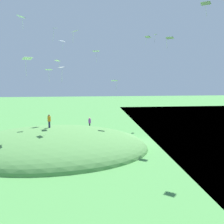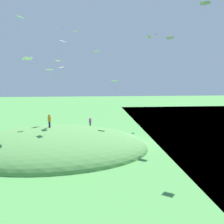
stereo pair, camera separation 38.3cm
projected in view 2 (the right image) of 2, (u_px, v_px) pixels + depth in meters
The scene contains 18 objects.
ground_plane at pixel (141, 143), 34.77m from camera, with size 160.00×160.00×0.00m, color #488A43.
grass_hill at pixel (54, 150), 31.51m from camera, with size 24.62×17.43×5.61m, color #508845.
person_walking_path at pixel (49, 119), 31.57m from camera, with size 0.49×0.49×1.75m.
person_on_hilltop at pixel (90, 121), 38.69m from camera, with size 0.53×0.53×1.83m.
kite_0 at pixel (62, 68), 29.66m from camera, with size 0.97×1.00×1.88m.
kite_1 at pixel (115, 81), 32.99m from camera, with size 0.88×0.63×1.44m.
kite_2 at pixel (20, 17), 22.31m from camera, with size 0.64×0.89×1.28m.
kite_3 at pixel (170, 38), 30.79m from camera, with size 1.17×1.10×1.41m.
kite_4 at pixel (58, 61), 37.29m from camera, with size 1.08×1.09×1.43m.
kite_5 at pixel (205, 3), 23.32m from camera, with size 1.10×1.05×1.35m.
kite_6 at pixel (156, 35), 44.38m from camera, with size 0.51×0.70×1.53m.
kite_7 at pixel (49, 70), 37.27m from camera, with size 1.09×0.78×1.93m.
kite_8 at pixel (75, 32), 33.15m from camera, with size 1.05×1.22×1.77m.
kite_9 at pixel (27, 59), 27.84m from camera, with size 1.30×1.23×2.20m.
kite_10 at pixel (55, 30), 33.07m from camera, with size 0.70×0.50×1.89m.
kite_11 at pixel (149, 37), 42.83m from camera, with size 1.20×1.34×1.49m.
kite_12 at pixel (97, 52), 40.83m from camera, with size 1.17×0.87×1.92m.
kite_13 at pixel (63, 42), 34.96m from camera, with size 1.16×1.24×1.33m.
Camera 2 is at (6.97, 33.27, 9.50)m, focal length 38.88 mm.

